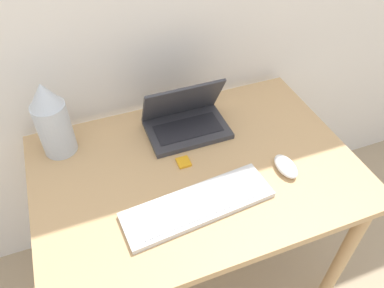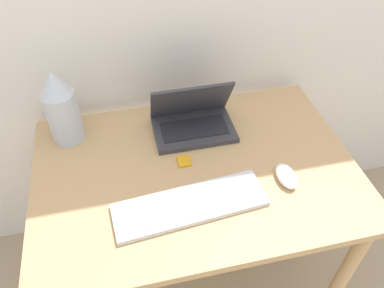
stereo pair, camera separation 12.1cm
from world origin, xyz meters
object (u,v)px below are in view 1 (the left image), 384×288
Objects in this scene: laptop at (185,119)px; keyboard at (198,204)px; mouse at (286,166)px; mp3_player at (184,162)px; vase at (52,120)px.

laptop is 0.61× the size of keyboard.
mouse reaches higher than mp3_player.
mouse is at bearing 6.53° from keyboard.
vase is at bearing 131.75° from keyboard.
laptop is 0.37m from keyboard.
laptop is 0.40m from mouse.
laptop is 6.11× the size of mp3_player.
mp3_player is at bearing 83.74° from keyboard.
mouse is at bearing -27.97° from vase.
keyboard is 0.33m from mouse.
mouse is at bearing -25.82° from mp3_player.
keyboard is (-0.09, -0.36, -0.03)m from laptop.
vase is (-0.69, 0.37, 0.12)m from mouse.
vase is (-0.36, 0.41, 0.13)m from keyboard.
mouse is (0.24, -0.32, -0.03)m from laptop.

